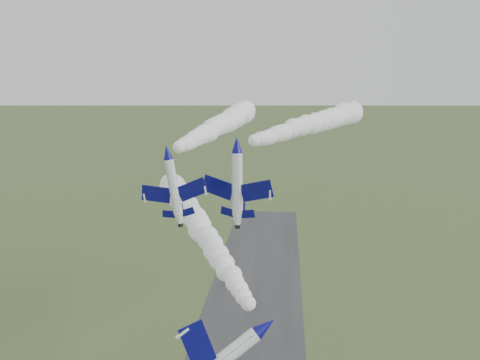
% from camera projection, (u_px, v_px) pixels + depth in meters
% --- Properties ---
extents(jet_lead, '(7.69, 13.76, 9.87)m').
position_uv_depth(jet_lead, '(266.00, 327.00, 57.29)').
color(jet_lead, white).
extents(smoke_trail_jet_lead, '(27.39, 58.37, 5.13)m').
position_uv_depth(smoke_trail_jet_lead, '(200.00, 226.00, 89.13)').
color(smoke_trail_jet_lead, silver).
extents(jet_pair_left, '(9.42, 11.33, 3.05)m').
position_uv_depth(jet_pair_left, '(167.00, 152.00, 71.26)').
color(jet_pair_left, white).
extents(smoke_trail_jet_pair_left, '(12.82, 61.58, 5.13)m').
position_uv_depth(smoke_trail_jet_pair_left, '(221.00, 125.00, 103.12)').
color(smoke_trail_jet_pair_left, silver).
extents(jet_pair_right, '(10.69, 12.28, 3.14)m').
position_uv_depth(jet_pair_right, '(236.00, 145.00, 71.93)').
color(jet_pair_right, white).
extents(smoke_trail_jet_pair_right, '(25.06, 54.49, 4.78)m').
position_uv_depth(smoke_trail_jet_pair_right, '(315.00, 123.00, 99.41)').
color(smoke_trail_jet_pair_right, silver).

